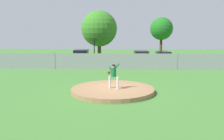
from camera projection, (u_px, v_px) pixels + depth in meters
ground_plane at (115, 76)px, 20.89m from camera, size 80.00×80.00×0.00m
asphalt_strip at (116, 64)px, 29.29m from camera, size 44.00×7.00×0.01m
pitchers_mound at (113, 90)px, 14.95m from camera, size 5.32×5.32×0.26m
pitcher_youth at (113, 74)px, 14.63m from camera, size 0.79×0.42×1.64m
baseball at (101, 85)px, 15.70m from camera, size 0.07×0.07×0.07m
chainlink_fence at (116, 61)px, 24.72m from camera, size 32.65×0.07×1.80m
parked_car_navy at (81, 57)px, 29.82m from camera, size 2.05×4.78×1.78m
parked_car_silver at (163, 58)px, 28.91m from camera, size 2.04×4.42×1.62m
parked_car_white at (141, 58)px, 29.46m from camera, size 1.99×4.25×1.67m
traffic_cone_orange at (54, 63)px, 27.83m from camera, size 0.40×0.40×0.55m
traffic_light_near at (94, 35)px, 33.37m from camera, size 0.28×0.46×5.37m
tree_broad_right at (99, 29)px, 35.47m from camera, size 5.46×5.46×7.32m
tree_broad_left at (161, 29)px, 38.38m from camera, size 3.74×3.74×6.54m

